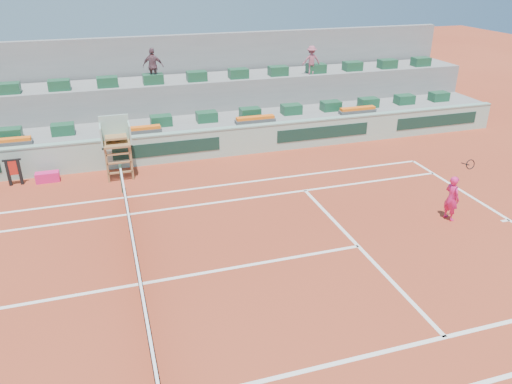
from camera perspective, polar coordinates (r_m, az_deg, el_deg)
The scene contains 16 objects.
ground at distance 13.63m, azimuth -13.24°, elevation -10.24°, with size 90.00×90.00×0.00m, color #9C351E.
seating_tier_lower at distance 23.06m, azimuth -15.86°, elevation 6.10°, with size 36.00×4.00×1.20m, color gray.
seating_tier_upper at distance 24.39m, azimuth -16.25°, elevation 8.80°, with size 36.00×2.40×2.60m, color gray.
stadium_back_wall at distance 25.73m, azimuth -16.65°, elevation 11.64°, with size 36.00×0.40×4.40m, color gray.
player_bag at distance 20.62m, azimuth -22.72°, elevation 1.59°, with size 0.86×0.38×0.38m, color #EB1E70.
spectator_mid at distance 23.39m, azimuth -11.67°, elevation 13.90°, with size 0.93×0.39×1.59m, color #704B54.
spectator_right at distance 25.20m, azimuth 6.34°, elevation 14.76°, with size 0.88×0.50×1.36m, color #A15062.
court_lines at distance 13.63m, azimuth -13.24°, elevation -10.22°, with size 23.89×11.09×0.01m.
tennis_net at distance 13.34m, azimuth -13.46°, elevation -8.39°, with size 0.10×11.97×1.10m.
advertising_hoarding at distance 20.96m, azimuth -15.50°, elevation 4.35°, with size 36.00×0.34×1.26m.
umpire_chair at distance 19.72m, azimuth -15.70°, elevation 5.84°, with size 1.10×0.90×2.40m.
seat_row_lower at distance 21.95m, azimuth -15.99°, elevation 7.40°, with size 32.90×0.60×0.44m.
seat_row_upper at distance 23.45m, azimuth -16.63°, elevation 11.97°, with size 32.90×0.60×0.44m.
flower_planters at distance 21.25m, azimuth -19.89°, elevation 6.04°, with size 26.80×0.36×0.28m.
towel_rack at distance 20.66m, azimuth -25.97°, elevation 2.27°, with size 0.64×0.11×1.03m.
tennis_player at distance 17.23m, azimuth 21.49°, elevation -0.61°, with size 0.45×0.86×2.28m.
Camera 1 is at (-0.29, -11.22, 7.73)m, focal length 35.00 mm.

